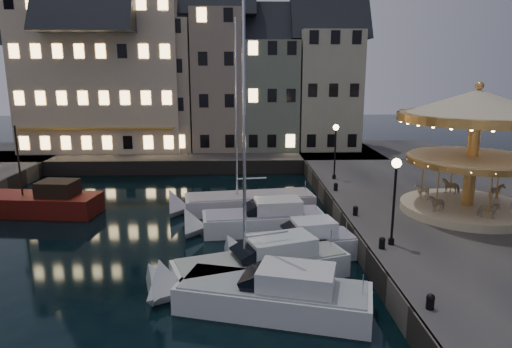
{
  "coord_description": "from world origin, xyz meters",
  "views": [
    {
      "loc": [
        0.07,
        -19.19,
        9.38
      ],
      "look_at": [
        1.0,
        8.0,
        3.2
      ],
      "focal_mm": 32.0,
      "sensor_mm": 36.0,
      "label": 1
    }
  ],
  "objects_px": {
    "bollard_d": "(336,186)",
    "motorboat_b": "(263,295)",
    "streetlamp_b": "(395,189)",
    "bollard_b": "(382,242)",
    "motorboat_f": "(241,203)",
    "red_fishing_boat": "(40,203)",
    "streetlamp_c": "(335,144)",
    "motorboat_c": "(253,267)",
    "bollard_c": "(355,210)",
    "motorboat_e": "(257,221)",
    "motorboat_d": "(293,246)",
    "bollard_a": "(430,301)",
    "carousel": "(475,128)"
  },
  "relations": [
    {
      "from": "bollard_d",
      "to": "motorboat_b",
      "type": "xyz_separation_m",
      "value": [
        -5.67,
        -13.57,
        -0.96
      ]
    },
    {
      "from": "streetlamp_b",
      "to": "bollard_b",
      "type": "height_order",
      "value": "streetlamp_b"
    },
    {
      "from": "motorboat_f",
      "to": "red_fishing_boat",
      "type": "bearing_deg",
      "value": -179.34
    },
    {
      "from": "streetlamp_c",
      "to": "motorboat_c",
      "type": "distance_m",
      "value": 16.29
    },
    {
      "from": "bollard_c",
      "to": "motorboat_e",
      "type": "xyz_separation_m",
      "value": [
        -5.61,
        1.11,
        -0.96
      ]
    },
    {
      "from": "bollard_d",
      "to": "motorboat_d",
      "type": "xyz_separation_m",
      "value": [
        -3.9,
        -8.37,
        -0.97
      ]
    },
    {
      "from": "streetlamp_b",
      "to": "bollard_a",
      "type": "xyz_separation_m",
      "value": [
        -0.6,
        -6.0,
        -2.41
      ]
    },
    {
      "from": "streetlamp_c",
      "to": "bollard_b",
      "type": "bearing_deg",
      "value": -92.45
    },
    {
      "from": "motorboat_e",
      "to": "motorboat_c",
      "type": "bearing_deg",
      "value": -93.37
    },
    {
      "from": "bollard_d",
      "to": "motorboat_e",
      "type": "height_order",
      "value": "motorboat_e"
    },
    {
      "from": "motorboat_b",
      "to": "motorboat_d",
      "type": "relative_size",
      "value": 1.31
    },
    {
      "from": "streetlamp_c",
      "to": "carousel",
      "type": "relative_size",
      "value": 0.49
    },
    {
      "from": "streetlamp_c",
      "to": "motorboat_b",
      "type": "xyz_separation_m",
      "value": [
        -6.27,
        -17.07,
        -3.37
      ]
    },
    {
      "from": "bollard_d",
      "to": "carousel",
      "type": "distance_m",
      "value": 9.6
    },
    {
      "from": "bollard_c",
      "to": "red_fishing_boat",
      "type": "bearing_deg",
      "value": 165.78
    },
    {
      "from": "bollard_c",
      "to": "streetlamp_c",
      "type": "bearing_deg",
      "value": 86.19
    },
    {
      "from": "streetlamp_b",
      "to": "motorboat_b",
      "type": "distance_m",
      "value": 7.97
    },
    {
      "from": "streetlamp_b",
      "to": "bollard_d",
      "type": "relative_size",
      "value": 7.32
    },
    {
      "from": "bollard_a",
      "to": "bollard_c",
      "type": "distance_m",
      "value": 10.5
    },
    {
      "from": "bollard_b",
      "to": "motorboat_e",
      "type": "xyz_separation_m",
      "value": [
        -5.61,
        6.11,
        -0.96
      ]
    },
    {
      "from": "streetlamp_b",
      "to": "carousel",
      "type": "height_order",
      "value": "carousel"
    },
    {
      "from": "motorboat_e",
      "to": "motorboat_b",
      "type": "bearing_deg",
      "value": -90.39
    },
    {
      "from": "streetlamp_b",
      "to": "red_fishing_boat",
      "type": "bearing_deg",
      "value": 155.06
    },
    {
      "from": "motorboat_f",
      "to": "carousel",
      "type": "distance_m",
      "value": 15.14
    },
    {
      "from": "motorboat_b",
      "to": "motorboat_e",
      "type": "xyz_separation_m",
      "value": [
        0.06,
        9.17,
        -0.0
      ]
    },
    {
      "from": "streetlamp_b",
      "to": "motorboat_b",
      "type": "relative_size",
      "value": 0.48
    },
    {
      "from": "red_fishing_boat",
      "to": "carousel",
      "type": "bearing_deg",
      "value": -10.0
    },
    {
      "from": "streetlamp_b",
      "to": "bollard_c",
      "type": "height_order",
      "value": "streetlamp_b"
    },
    {
      "from": "bollard_c",
      "to": "carousel",
      "type": "distance_m",
      "value": 8.11
    },
    {
      "from": "motorboat_d",
      "to": "red_fishing_boat",
      "type": "relative_size",
      "value": 0.8
    },
    {
      "from": "motorboat_d",
      "to": "carousel",
      "type": "distance_m",
      "value": 12.38
    },
    {
      "from": "bollard_b",
      "to": "bollard_d",
      "type": "relative_size",
      "value": 1.0
    },
    {
      "from": "motorboat_e",
      "to": "carousel",
      "type": "bearing_deg",
      "value": -3.46
    },
    {
      "from": "red_fishing_boat",
      "to": "motorboat_b",
      "type": "bearing_deg",
      "value": -42.6
    },
    {
      "from": "bollard_a",
      "to": "motorboat_c",
      "type": "xyz_separation_m",
      "value": [
        -6.0,
        4.99,
        -0.92
      ]
    },
    {
      "from": "bollard_c",
      "to": "motorboat_f",
      "type": "height_order",
      "value": "motorboat_f"
    },
    {
      "from": "motorboat_c",
      "to": "bollard_c",
      "type": "bearing_deg",
      "value": 42.56
    },
    {
      "from": "bollard_a",
      "to": "carousel",
      "type": "height_order",
      "value": "carousel"
    },
    {
      "from": "motorboat_e",
      "to": "red_fishing_boat",
      "type": "relative_size",
      "value": 1.0
    },
    {
      "from": "bollard_c",
      "to": "carousel",
      "type": "relative_size",
      "value": 0.07
    },
    {
      "from": "bollard_b",
      "to": "motorboat_d",
      "type": "relative_size",
      "value": 0.09
    },
    {
      "from": "streetlamp_c",
      "to": "motorboat_c",
      "type": "height_order",
      "value": "motorboat_c"
    },
    {
      "from": "bollard_b",
      "to": "motorboat_f",
      "type": "bearing_deg",
      "value": 122.51
    },
    {
      "from": "motorboat_f",
      "to": "bollard_b",
      "type": "bearing_deg",
      "value": -57.49
    },
    {
      "from": "bollard_d",
      "to": "red_fishing_boat",
      "type": "xyz_separation_m",
      "value": [
        -19.94,
        -0.45,
        -0.89
      ]
    },
    {
      "from": "streetlamp_c",
      "to": "motorboat_d",
      "type": "distance_m",
      "value": 13.14
    },
    {
      "from": "motorboat_f",
      "to": "bollard_a",
      "type": "bearing_deg",
      "value": -67.5
    },
    {
      "from": "motorboat_b",
      "to": "motorboat_c",
      "type": "xyz_separation_m",
      "value": [
        -0.33,
        2.56,
        0.04
      ]
    },
    {
      "from": "motorboat_d",
      "to": "motorboat_f",
      "type": "distance_m",
      "value": 8.49
    },
    {
      "from": "bollard_d",
      "to": "red_fishing_boat",
      "type": "height_order",
      "value": "red_fishing_boat"
    }
  ]
}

